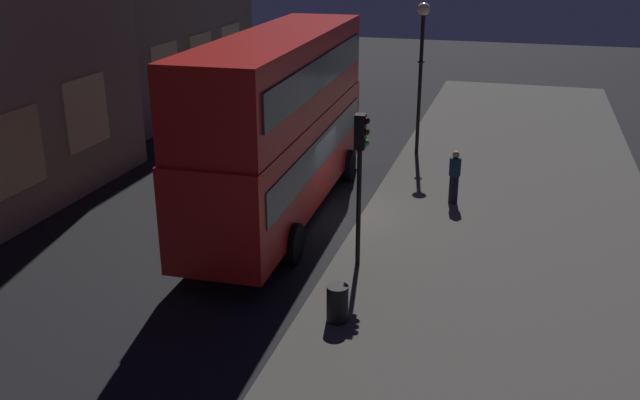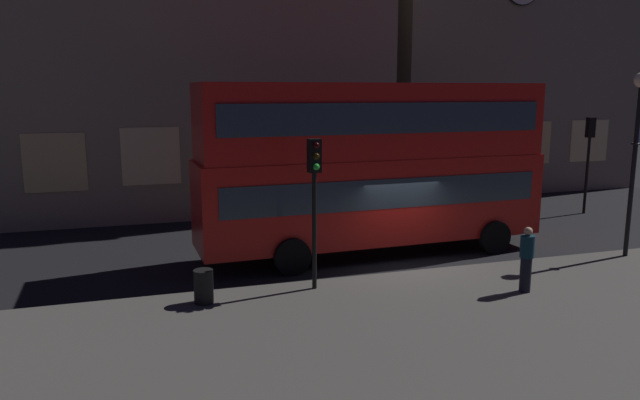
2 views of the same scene
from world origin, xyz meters
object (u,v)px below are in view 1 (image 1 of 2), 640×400
at_px(traffic_light_far_side, 293,56).
at_px(pedestrian, 454,176).
at_px(traffic_light_near_kerb, 360,159).
at_px(double_decker_bus, 281,118).
at_px(street_lamp, 422,49).
at_px(litter_bin, 337,303).

distance_m(traffic_light_far_side, pedestrian, 12.42).
bearing_deg(traffic_light_near_kerb, traffic_light_far_side, 21.21).
bearing_deg(double_decker_bus, street_lamp, -23.78).
xyz_separation_m(traffic_light_far_side, litter_bin, (-17.07, -6.65, -2.43)).
distance_m(double_decker_bus, litter_bin, 7.09).
height_order(traffic_light_near_kerb, litter_bin, traffic_light_near_kerb).
xyz_separation_m(double_decker_bus, pedestrian, (2.26, -4.91, -2.06)).
bearing_deg(street_lamp, double_decker_bus, 158.26).
height_order(double_decker_bus, litter_bin, double_decker_bus).
distance_m(traffic_light_near_kerb, litter_bin, 3.78).
bearing_deg(pedestrian, double_decker_bus, -47.68).
height_order(double_decker_bus, traffic_light_far_side, double_decker_bus).
xyz_separation_m(double_decker_bus, traffic_light_far_side, (11.30, 3.38, -0.09)).
distance_m(traffic_light_near_kerb, street_lamp, 10.34).
bearing_deg(litter_bin, pedestrian, -11.52).
xyz_separation_m(traffic_light_near_kerb, street_lamp, (10.27, 0.10, 1.17)).
relative_size(traffic_light_far_side, street_lamp, 0.73).
bearing_deg(traffic_light_far_side, street_lamp, 64.96).
bearing_deg(litter_bin, street_lamp, 1.41).
relative_size(street_lamp, pedestrian, 3.31).
xyz_separation_m(street_lamp, pedestrian, (-5.15, -1.96, -3.12)).
distance_m(traffic_light_near_kerb, pedestrian, 5.79).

